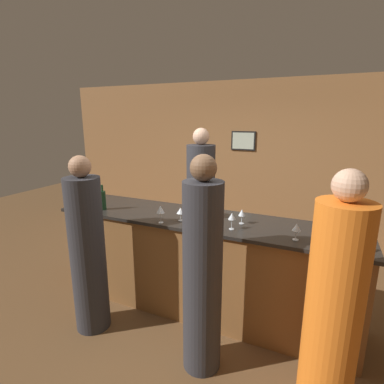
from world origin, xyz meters
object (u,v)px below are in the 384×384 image
guest_0 (88,252)px  guest_1 (202,275)px  ice_bucket (205,209)px  bartender (201,206)px  wine_bottle_0 (103,200)px  guest_2 (333,310)px

guest_0 → guest_1: size_ratio=0.96×
ice_bucket → bartender: bearing=115.6°
guest_0 → guest_1: 1.25m
guest_1 → wine_bottle_0: bearing=159.3°
guest_2 → ice_bucket: guest_2 is taller
bartender → guest_1: (0.73, -1.68, -0.05)m
guest_0 → ice_bucket: bearing=40.7°
bartender → wine_bottle_0: bartender is taller
guest_0 → wine_bottle_0: bearing=114.8°
guest_2 → wine_bottle_0: (-2.50, 0.59, 0.36)m
bartender → guest_1: 1.83m
wine_bottle_0 → bartender: bearing=54.9°
bartender → guest_0: 1.76m
guest_2 → wine_bottle_0: guest_2 is taller
ice_bucket → guest_0: bearing=-139.3°
guest_0 → guest_2: guest_2 is taller
guest_1 → wine_bottle_0: guest_1 is taller
guest_2 → ice_bucket: (-1.30, 0.82, 0.33)m
guest_1 → ice_bucket: (-0.31, 0.81, 0.30)m
guest_1 → guest_2: size_ratio=1.02×
ice_bucket → guest_2: bearing=-32.2°
guest_0 → guest_1: guest_1 is taller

